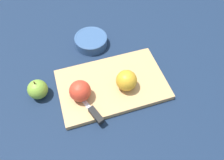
# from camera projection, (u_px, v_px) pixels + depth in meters

# --- Properties ---
(ground_plane) EXTENTS (4.00, 4.00, 0.00)m
(ground_plane) POSITION_uv_depth(u_px,v_px,m) (112.00, 86.00, 0.87)
(ground_plane) COLOR #14233D
(cutting_board) EXTENTS (0.46, 0.33, 0.02)m
(cutting_board) POSITION_uv_depth(u_px,v_px,m) (112.00, 84.00, 0.86)
(cutting_board) COLOR tan
(cutting_board) RESTS_ON ground_plane
(apple_half_left) EXTENTS (0.08, 0.08, 0.08)m
(apple_half_left) POSITION_uv_depth(u_px,v_px,m) (126.00, 80.00, 0.81)
(apple_half_left) COLOR gold
(apple_half_left) RESTS_ON cutting_board
(apple_half_right) EXTENTS (0.08, 0.08, 0.08)m
(apple_half_right) POSITION_uv_depth(u_px,v_px,m) (80.00, 91.00, 0.78)
(apple_half_right) COLOR red
(apple_half_right) RESTS_ON cutting_board
(knife) EXTENTS (0.04, 0.15, 0.02)m
(knife) POSITION_uv_depth(u_px,v_px,m) (95.00, 114.00, 0.76)
(knife) COLOR silver
(knife) RESTS_ON cutting_board
(apple_whole) EXTENTS (0.07, 0.07, 0.09)m
(apple_whole) POSITION_uv_depth(u_px,v_px,m) (38.00, 89.00, 0.81)
(apple_whole) COLOR olive
(apple_whole) RESTS_ON ground_plane
(bowl) EXTENTS (0.14, 0.14, 0.04)m
(bowl) POSITION_uv_depth(u_px,v_px,m) (91.00, 40.00, 0.98)
(bowl) COLOR #33517F
(bowl) RESTS_ON ground_plane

